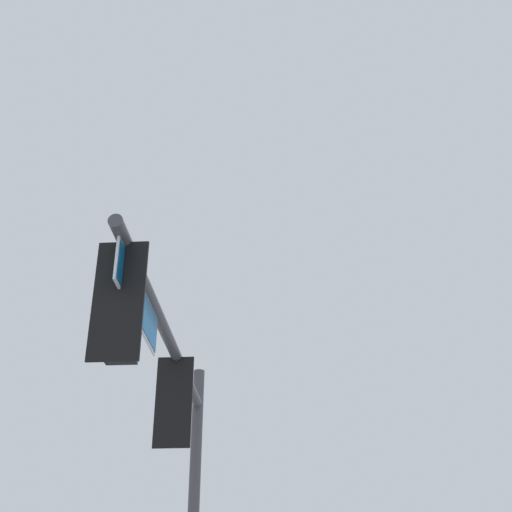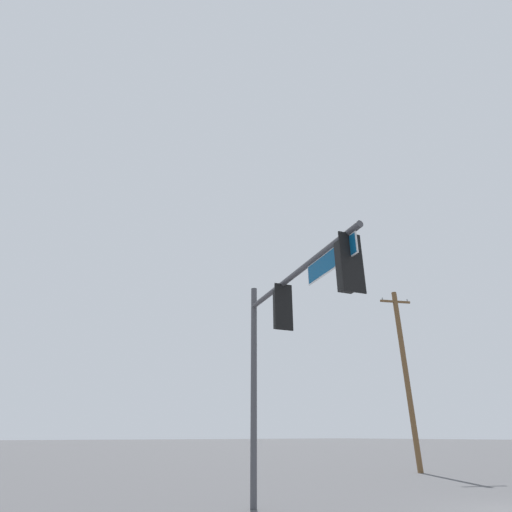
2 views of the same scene
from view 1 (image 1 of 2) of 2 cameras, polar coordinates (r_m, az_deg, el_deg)
signal_pole_near at (r=9.84m, az=-6.99°, el=-13.39°), size 5.94×1.66×6.30m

